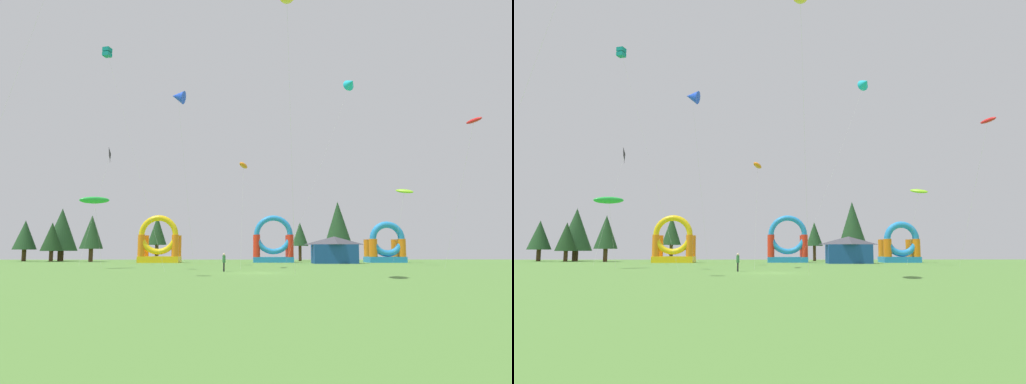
# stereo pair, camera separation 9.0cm
# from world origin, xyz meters

# --- Properties ---
(ground_plane) EXTENTS (120.00, 120.00, 0.00)m
(ground_plane) POSITION_xyz_m (0.00, 0.00, 0.00)
(ground_plane) COLOR #548438
(kite_blue_delta) EXTENTS (2.39, 9.01, 21.88)m
(kite_blue_delta) POSITION_xyz_m (-9.54, 19.55, 20.91)
(kite_blue_delta) COLOR blue
(kite_blue_delta) RESTS_ON ground_plane
(kite_cyan_delta) EXTENTS (11.28, 3.52, 27.75)m
(kite_cyan_delta) POSITION_xyz_m (14.66, 30.22, 26.78)
(kite_cyan_delta) COLOR #19B7CC
(kite_cyan_delta) RESTS_ON ground_plane
(kite_lime_parafoil) EXTENTS (2.70, 1.96, 9.69)m
(kite_lime_parafoil) POSITION_xyz_m (18.86, 20.43, 9.17)
(kite_lime_parafoil) COLOR #8CD826
(kite_lime_parafoil) RESTS_ON ground_plane
(kite_black_diamond) EXTENTS (2.50, 5.03, 15.12)m
(kite_black_diamond) POSITION_xyz_m (-18.95, 24.07, 14.38)
(kite_black_diamond) COLOR black
(kite_black_diamond) RESTS_ON ground_plane
(kite_red_parafoil) EXTENTS (2.07, 5.84, 14.08)m
(kite_red_parafoil) POSITION_xyz_m (20.21, 4.47, 13.74)
(kite_red_parafoil) COLOR red
(kite_red_parafoil) RESTS_ON ground_plane
(kite_green_parafoil) EXTENTS (3.21, 3.17, 7.40)m
(kite_green_parafoil) POSITION_xyz_m (-16.37, 10.20, 6.86)
(kite_green_parafoil) COLOR green
(kite_green_parafoil) RESTS_ON ground_plane
(kite_orange_parafoil) EXTENTS (1.25, 3.18, 11.02)m
(kite_orange_parafoil) POSITION_xyz_m (-1.25, 10.78, 10.60)
(kite_orange_parafoil) COLOR orange
(kite_orange_parafoil) RESTS_ON ground_plane
(kite_teal_box) EXTENTS (6.76, 2.43, 21.06)m
(kite_teal_box) POSITION_xyz_m (-14.26, 5.62, 20.54)
(kite_teal_box) COLOR #0C7F7A
(kite_teal_box) RESTS_ON ground_plane
(person_far_side) EXTENTS (0.29, 0.29, 1.55)m
(person_far_side) POSITION_xyz_m (-2.81, 2.64, 0.92)
(person_far_side) COLOR black
(person_far_side) RESTS_ON ground_plane
(inflatable_orange_dome) EXTENTS (5.56, 4.40, 6.19)m
(inflatable_orange_dome) POSITION_xyz_m (20.27, 34.09, 2.19)
(inflatable_orange_dome) COLOR #268CD8
(inflatable_orange_dome) RESTS_ON ground_plane
(inflatable_blue_arch) EXTENTS (6.11, 3.66, 7.15)m
(inflatable_blue_arch) POSITION_xyz_m (3.16, 34.80, 2.67)
(inflatable_blue_arch) COLOR #268CD8
(inflatable_blue_arch) RESTS_ON ground_plane
(inflatable_yellow_castle) EXTENTS (6.07, 3.81, 7.05)m
(inflatable_yellow_castle) POSITION_xyz_m (-14.01, 33.60, 2.56)
(inflatable_yellow_castle) COLOR yellow
(inflatable_yellow_castle) RESTS_ON ground_plane
(festival_tent) EXTENTS (6.11, 3.79, 3.78)m
(festival_tent) POSITION_xyz_m (11.45, 28.93, 1.89)
(festival_tent) COLOR #19478C
(festival_tent) RESTS_ON ground_plane
(tree_row_0) EXTENTS (3.94, 3.94, 6.99)m
(tree_row_0) POSITION_xyz_m (-38.99, 44.27, 4.44)
(tree_row_0) COLOR #4C331E
(tree_row_0) RESTS_ON ground_plane
(tree_row_1) EXTENTS (3.58, 3.58, 6.50)m
(tree_row_1) POSITION_xyz_m (-33.29, 41.59, 4.08)
(tree_row_1) COLOR #4C331E
(tree_row_1) RESTS_ON ground_plane
(tree_row_2) EXTENTS (5.47, 5.47, 9.15)m
(tree_row_2) POSITION_xyz_m (-33.10, 45.09, 5.42)
(tree_row_2) COLOR #4C331E
(tree_row_2) RESTS_ON ground_plane
(tree_row_3) EXTENTS (3.78, 3.78, 7.62)m
(tree_row_3) POSITION_xyz_m (-26.33, 40.27, 4.81)
(tree_row_3) COLOR #4C331E
(tree_row_3) RESTS_ON ground_plane
(tree_row_4) EXTENTS (3.28, 3.28, 7.75)m
(tree_row_4) POSITION_xyz_m (-16.36, 44.17, 5.21)
(tree_row_4) COLOR #4C331E
(tree_row_4) RESTS_ON ground_plane
(tree_row_5) EXTENTS (2.93, 2.93, 6.80)m
(tree_row_5) POSITION_xyz_m (8.48, 45.50, 4.65)
(tree_row_5) COLOR #4C331E
(tree_row_5) RESTS_ON ground_plane
(tree_row_6) EXTENTS (4.73, 4.73, 10.09)m
(tree_row_6) POSITION_xyz_m (14.57, 41.95, 6.27)
(tree_row_6) COLOR #4C331E
(tree_row_6) RESTS_ON ground_plane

